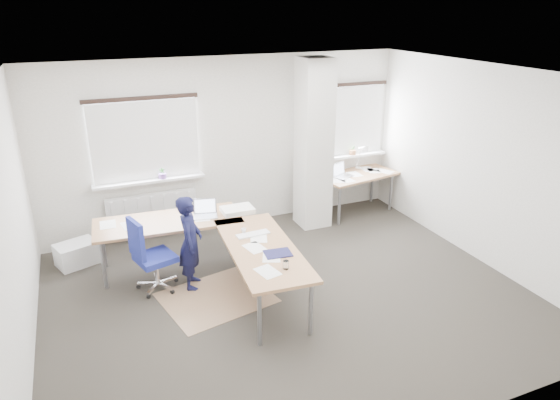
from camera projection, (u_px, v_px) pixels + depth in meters
name	position (u px, v px, depth m)	size (l,w,h in m)	color
ground	(288.00, 295.00, 6.48)	(6.00, 6.00, 0.00)	#2A2522
room_shell	(288.00, 155.00, 6.29)	(6.04, 5.04, 2.82)	beige
floor_mat	(216.00, 297.00, 6.43)	(1.30, 1.10, 0.01)	#8B694B
white_crate	(77.00, 254.00, 7.20)	(0.55, 0.38, 0.33)	white
desk_main	(216.00, 235.00, 6.58)	(2.41, 2.76, 0.96)	#A07045
desk_side	(357.00, 176.00, 8.83)	(1.50, 0.93, 1.22)	#A07045
task_chair	(154.00, 270.00, 6.51)	(0.59, 0.57, 1.04)	navy
person	(190.00, 242.00, 6.48)	(0.47, 0.31, 1.28)	black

